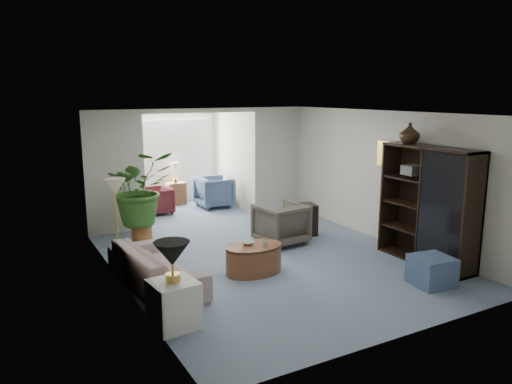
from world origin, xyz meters
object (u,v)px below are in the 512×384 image
plant_pot (142,232)px  sunroom_chair_maroon (157,201)px  sunroom_chair_blue (214,192)px  wingback_chair (281,224)px  coffee_bowl (248,243)px  sunroom_table (176,193)px  ottoman (432,271)px  sofa (156,267)px  end_table (174,304)px  framed_picture (390,154)px  coffee_cup (265,243)px  coffee_table (254,259)px  cabinet_urn (410,133)px  floor_lamp (115,187)px  entertainment_cabinet (428,206)px  side_table_dark (302,220)px  table_lamp (172,254)px

plant_pot → sunroom_chair_maroon: size_ratio=0.57×
sunroom_chair_blue → wingback_chair: bearing=178.4°
coffee_bowl → sunroom_table: sunroom_table is taller
ottoman → sunroom_chair_blue: bearing=96.8°
sofa → end_table: 1.36m
sofa → sunroom_chair_blue: (2.87, 4.29, 0.09)m
framed_picture → coffee_cup: size_ratio=5.38×
end_table → plant_pot: end_table is taller
coffee_table → wingback_chair: (1.18, 1.09, 0.16)m
coffee_table → cabinet_urn: bearing=-9.6°
wingback_chair → sunroom_chair_maroon: 3.66m
cabinet_urn → sunroom_table: 6.40m
floor_lamp → coffee_cup: size_ratio=3.87×
coffee_cup → plant_pot: 2.97m
coffee_table → wingback_chair: wingback_chair is taller
framed_picture → floor_lamp: size_ratio=1.39×
floor_lamp → cabinet_urn: size_ratio=1.01×
floor_lamp → sunroom_chair_blue: (3.04, 2.66, -0.87)m
plant_pot → sofa: bearing=-101.1°
floor_lamp → wingback_chair: (2.88, -0.75, -0.86)m
coffee_cup → ottoman: 2.54m
coffee_table → cabinet_urn: cabinet_urn is taller
sunroom_chair_maroon → wingback_chair: bearing=22.6°
plant_pot → end_table: bearing=-100.2°
coffee_table → plant_pot: (-1.07, 2.59, -0.07)m
entertainment_cabinet → sunroom_table: entertainment_cabinet is taller
sofa → side_table_dark: (3.42, 1.18, 0.02)m
wingback_chair → ottoman: (0.90, -2.83, -0.17)m
coffee_bowl → ottoman: coffee_bowl is taller
side_table_dark → ottoman: 3.14m
sunroom_chair_maroon → coffee_table: bearing=3.1°
wingback_chair → floor_lamp: bearing=-20.7°
wingback_chair → side_table_dark: (0.70, 0.30, -0.08)m
table_lamp → floor_lamp: bearing=89.3°
sunroom_table → framed_picture: bearing=-64.4°
cabinet_urn → ottoman: size_ratio=0.65×
sunroom_chair_blue → cabinet_urn: bearing=-162.8°
ottoman → floor_lamp: bearing=136.6°
plant_pot → entertainment_cabinet: bearing=-42.8°
side_table_dark → sunroom_chair_maroon: sunroom_chair_maroon is taller
coffee_bowl → side_table_dark: 2.33m
end_table → coffee_table: end_table is taller
coffee_bowl → sunroom_chair_maroon: size_ratio=0.28×
coffee_table → side_table_dark: bearing=36.5°
table_lamp → wingback_chair: (2.92, 2.23, -0.55)m
floor_lamp → coffee_bowl: bearing=-46.6°
framed_picture → wingback_chair: 2.41m
table_lamp → sunroom_chair_blue: bearing=61.4°
end_table → table_lamp: bearing=0.0°
framed_picture → coffee_cup: framed_picture is taller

